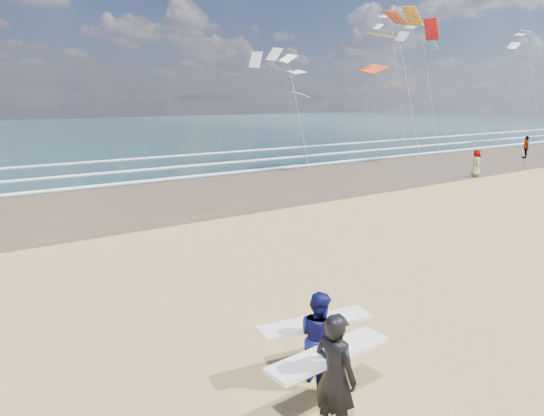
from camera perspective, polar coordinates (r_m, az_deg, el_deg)
wet_sand_strip at (r=34.10m, az=10.71°, el=4.19°), size 220.00×12.00×0.01m
ocean at (r=81.42m, az=-17.71°, el=8.73°), size 220.00×100.00×0.02m
foam_breakers at (r=41.73m, az=0.77°, el=6.02°), size 220.00×11.70×0.05m
surfer_near at (r=7.65m, az=7.37°, el=-18.77°), size 2.22×1.06×2.00m
surfer_far at (r=8.95m, az=5.54°, el=-14.80°), size 2.26×1.24×1.72m
beachgoer_0 at (r=34.18m, az=22.92°, el=4.90°), size 1.02×0.98×1.76m
beachgoer_1 at (r=46.46m, az=27.71°, el=6.36°), size 1.19×0.81×1.87m
kite_0 at (r=35.58m, az=15.20°, el=16.22°), size 7.85×4.96×11.91m
kite_1 at (r=37.10m, az=2.77°, el=12.91°), size 5.83×4.74×9.07m
kite_2 at (r=51.95m, az=17.85°, el=14.74°), size 5.76×4.73×13.28m
kite_4 at (r=75.28m, az=28.20°, el=14.04°), size 6.55×4.82×14.99m
kite_5 at (r=55.06m, az=14.52°, el=15.18°), size 4.65×4.61×14.80m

